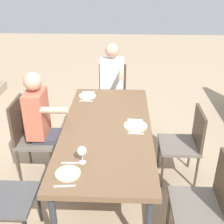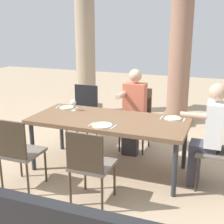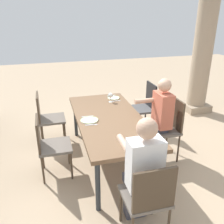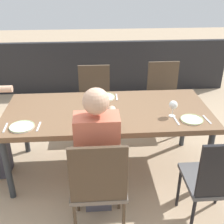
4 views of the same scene
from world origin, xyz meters
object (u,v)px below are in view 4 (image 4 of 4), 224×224
(chair_west_south, at_px, (164,92))
(dining_table, at_px, (107,115))
(chair_west_north, at_px, (216,179))
(chair_mid_north, at_px, (98,183))
(plate_2, at_px, (22,127))
(plate_0, at_px, (192,120))
(wine_glass_0, at_px, (173,105))
(chair_mid_south, at_px, (95,95))
(plate_1, at_px, (103,97))
(diner_man_white, at_px, (98,155))

(chair_west_south, bearing_deg, dining_table, 47.69)
(chair_west_north, height_order, chair_mid_north, chair_mid_north)
(chair_west_north, height_order, plate_2, chair_west_north)
(chair_west_south, xyz_separation_m, plate_0, (0.02, 1.18, 0.22))
(chair_mid_north, bearing_deg, wine_glass_0, -136.21)
(chair_mid_south, height_order, plate_0, chair_mid_south)
(chair_mid_north, bearing_deg, chair_west_south, -117.59)
(chair_mid_north, distance_m, chair_mid_south, 1.79)
(dining_table, xyz_separation_m, chair_west_south, (-0.82, -0.90, -0.15))
(chair_west_south, distance_m, plate_0, 1.20)
(plate_1, bearing_deg, plate_2, 38.28)
(dining_table, relative_size, plate_1, 8.09)
(chair_mid_south, bearing_deg, chair_mid_north, 90.00)
(chair_west_south, relative_size, plate_0, 4.23)
(chair_mid_south, distance_m, plate_1, 0.64)
(plate_0, bearing_deg, diner_man_white, 25.68)
(chair_west_north, xyz_separation_m, diner_man_white, (0.93, -0.18, 0.15))
(plate_2, bearing_deg, wine_glass_0, -175.12)
(chair_mid_south, bearing_deg, dining_table, 97.76)
(chair_mid_south, relative_size, wine_glass_0, 5.40)
(plate_0, relative_size, plate_1, 0.83)
(wine_glass_0, bearing_deg, plate_2, 4.88)
(chair_west_south, distance_m, chair_mid_north, 2.02)
(chair_west_south, bearing_deg, plate_1, 34.97)
(wine_glass_0, bearing_deg, plate_0, 148.71)
(dining_table, xyz_separation_m, plate_2, (0.80, 0.30, 0.07))
(plate_0, bearing_deg, plate_2, 0.78)
(dining_table, relative_size, chair_west_south, 2.29)
(chair_mid_north, distance_m, diner_man_white, 0.22)
(plate_2, bearing_deg, plate_1, -141.72)
(chair_west_south, bearing_deg, diner_man_white, 59.93)
(chair_west_north, bearing_deg, chair_west_south, -90.00)
(diner_man_white, height_order, wine_glass_0, diner_man_white)
(chair_mid_south, xyz_separation_m, plate_1, (-0.09, 0.59, 0.23))
(chair_west_south, height_order, chair_mid_north, chair_mid_north)
(diner_man_white, bearing_deg, wine_glass_0, -144.20)
(diner_man_white, bearing_deg, chair_mid_north, 89.05)
(chair_west_north, bearing_deg, plate_1, -54.95)
(diner_man_white, xyz_separation_m, wine_glass_0, (-0.75, -0.54, 0.16))
(wine_glass_0, height_order, plate_1, wine_glass_0)
(dining_table, height_order, chair_mid_south, chair_mid_south)
(dining_table, distance_m, chair_west_south, 1.22)
(plate_1, bearing_deg, wine_glass_0, 143.44)
(chair_west_south, distance_m, plate_1, 1.05)
(plate_0, relative_size, plate_2, 0.95)
(chair_west_south, bearing_deg, chair_mid_north, 62.41)
(dining_table, height_order, plate_2, plate_2)
(wine_glass_0, bearing_deg, dining_table, -16.05)
(chair_mid_south, xyz_separation_m, wine_glass_0, (-0.75, 1.07, 0.34))
(chair_mid_north, height_order, plate_1, chair_mid_north)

